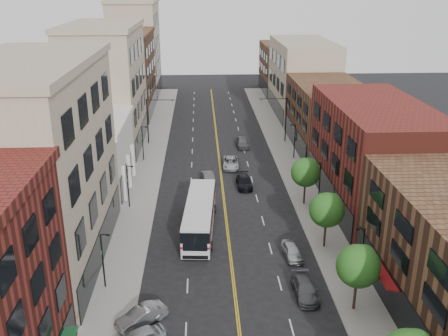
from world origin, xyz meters
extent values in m
cube|color=gray|center=(-10.00, 35.00, 0.07)|extent=(4.00, 110.00, 0.15)
cube|color=gray|center=(10.00, 35.00, 0.07)|extent=(4.00, 110.00, 0.15)
cube|color=gray|center=(-17.00, 13.00, 9.00)|extent=(10.00, 22.00, 18.00)
cube|color=silver|center=(-17.00, 31.00, 4.00)|extent=(10.00, 14.00, 8.00)
cube|color=gray|center=(-17.00, 48.00, 9.00)|extent=(10.00, 20.00, 18.00)
cube|color=#553322|center=(-17.00, 68.00, 7.50)|extent=(10.00, 20.00, 15.00)
cube|color=gray|center=(-17.00, 86.00, 10.00)|extent=(10.00, 16.00, 20.00)
cube|color=maroon|center=(17.00, 24.00, 6.00)|extent=(10.00, 22.00, 12.00)
cube|color=#553322|center=(17.00, 45.00, 5.00)|extent=(10.00, 20.00, 10.00)
cube|color=gray|center=(17.00, 66.00, 7.00)|extent=(10.00, 22.00, 14.00)
cube|color=#553322|center=(17.00, 86.00, 5.50)|extent=(10.00, 18.00, 11.00)
cylinder|color=black|center=(9.30, 4.00, 1.40)|extent=(0.22, 0.22, 2.50)
sphere|color=#1F5919|center=(9.30, 4.00, 4.04)|extent=(3.40, 3.40, 3.40)
sphere|color=#1F5919|center=(9.80, 4.40, 4.55)|extent=(2.04, 2.04, 2.04)
cylinder|color=black|center=(9.30, 14.00, 1.40)|extent=(0.22, 0.22, 2.50)
sphere|color=#1F5919|center=(9.30, 14.00, 4.04)|extent=(3.40, 3.40, 3.40)
sphere|color=#1F5919|center=(9.80, 14.40, 4.55)|extent=(2.04, 2.04, 2.04)
cylinder|color=black|center=(9.30, 24.00, 1.40)|extent=(0.22, 0.22, 2.50)
sphere|color=#1F5919|center=(9.30, 24.00, 4.04)|extent=(3.40, 3.40, 3.40)
sphere|color=#1F5919|center=(9.80, 24.40, 4.55)|extent=(2.04, 2.04, 2.04)
cylinder|color=black|center=(-11.00, 8.00, 2.65)|extent=(0.14, 0.14, 5.00)
cylinder|color=black|center=(-10.65, 8.00, 5.15)|extent=(0.70, 0.10, 0.10)
cube|color=black|center=(-10.40, 8.00, 5.10)|extent=(0.28, 0.14, 0.14)
cube|color=#19592D|center=(-11.00, 8.00, 3.55)|extent=(0.04, 0.55, 0.35)
cylinder|color=black|center=(-11.00, 24.00, 2.65)|extent=(0.14, 0.14, 5.00)
cylinder|color=black|center=(-10.65, 24.00, 5.15)|extent=(0.70, 0.10, 0.10)
cube|color=black|center=(-10.40, 24.00, 5.10)|extent=(0.28, 0.14, 0.14)
cube|color=#19592D|center=(-11.00, 24.00, 3.55)|extent=(0.04, 0.55, 0.35)
cylinder|color=black|center=(-11.00, 40.00, 2.65)|extent=(0.14, 0.14, 5.00)
cylinder|color=black|center=(-10.65, 40.00, 5.15)|extent=(0.70, 0.10, 0.10)
cube|color=black|center=(-10.40, 40.00, 5.10)|extent=(0.28, 0.14, 0.14)
cube|color=#19592D|center=(-11.00, 40.00, 3.55)|extent=(0.04, 0.55, 0.35)
cylinder|color=black|center=(11.00, 8.00, 2.65)|extent=(0.14, 0.14, 5.00)
cylinder|color=black|center=(10.65, 8.00, 5.15)|extent=(0.70, 0.10, 0.10)
cube|color=black|center=(10.40, 8.00, 5.10)|extent=(0.28, 0.14, 0.14)
cube|color=#19592D|center=(11.00, 8.00, 3.55)|extent=(0.04, 0.55, 0.35)
cylinder|color=black|center=(11.00, 24.00, 2.65)|extent=(0.14, 0.14, 5.00)
cylinder|color=black|center=(10.65, 24.00, 5.15)|extent=(0.70, 0.10, 0.10)
cube|color=black|center=(10.40, 24.00, 5.10)|extent=(0.28, 0.14, 0.14)
cube|color=#19592D|center=(11.00, 24.00, 3.55)|extent=(0.04, 0.55, 0.35)
cylinder|color=black|center=(11.00, 40.00, 2.65)|extent=(0.14, 0.14, 5.00)
cylinder|color=black|center=(10.65, 40.00, 5.15)|extent=(0.70, 0.10, 0.10)
cube|color=black|center=(10.40, 40.00, 5.10)|extent=(0.28, 0.14, 0.14)
cube|color=#19592D|center=(11.00, 40.00, 3.55)|extent=(0.04, 0.55, 0.35)
cylinder|color=black|center=(-11.00, 48.00, 3.75)|extent=(0.18, 0.18, 7.20)
cylinder|color=black|center=(-8.80, 48.00, 7.15)|extent=(4.40, 0.12, 0.12)
imported|color=black|center=(-7.00, 48.00, 6.75)|extent=(0.15, 0.18, 0.90)
cylinder|color=black|center=(11.00, 48.00, 3.75)|extent=(0.18, 0.18, 7.20)
cylinder|color=black|center=(8.80, 48.00, 7.15)|extent=(4.40, 0.12, 0.12)
imported|color=black|center=(7.00, 48.00, 6.75)|extent=(0.15, 0.18, 0.90)
cube|color=silver|center=(-2.90, 18.15, 1.72)|extent=(3.60, 12.70, 3.03)
cube|color=black|center=(-2.90, 18.15, 2.46)|extent=(3.64, 12.74, 1.10)
cube|color=#A90C17|center=(-2.90, 18.15, 1.41)|extent=(3.64, 12.74, 0.23)
cube|color=black|center=(-3.34, 11.88, 1.99)|extent=(2.30, 0.22, 1.67)
cylinder|color=black|center=(-4.57, 14.08, 0.50)|extent=(0.36, 1.02, 1.00)
cylinder|color=black|center=(-1.82, 13.89, 0.50)|extent=(0.36, 1.02, 1.00)
cylinder|color=black|center=(-3.98, 22.42, 0.50)|extent=(0.36, 1.02, 1.00)
cylinder|color=black|center=(-1.23, 22.22, 0.50)|extent=(0.36, 1.02, 1.00)
imported|color=#9C9EA3|center=(-7.40, 3.14, 0.67)|extent=(4.08, 3.55, 1.33)
imported|color=#434347|center=(5.80, 6.11, 0.64)|extent=(1.93, 4.47, 1.28)
imported|color=#ACAEB4|center=(5.80, 12.27, 0.64)|extent=(1.84, 3.88, 1.28)
imported|color=#46464A|center=(-1.81, 31.85, 0.64)|extent=(1.88, 4.04, 1.28)
imported|color=black|center=(2.74, 29.62, 0.66)|extent=(1.97, 4.60, 1.32)
imported|color=#AFB3B7|center=(1.50, 36.77, 0.68)|extent=(2.51, 5.01, 1.36)
imported|color=#515156|center=(3.88, 45.75, 0.77)|extent=(1.99, 4.58, 1.54)
camera|label=1|loc=(-2.63, -28.67, 24.70)|focal=40.00mm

